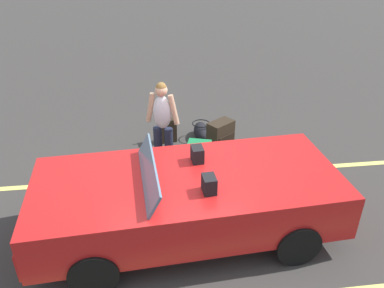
{
  "coord_description": "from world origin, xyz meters",
  "views": [
    {
      "loc": [
        0.46,
        4.2,
        3.81
      ],
      "look_at": [
        -0.21,
        -1.22,
        0.75
      ],
      "focal_mm": 35.87,
      "sensor_mm": 36.0,
      "label": 1
    }
  ],
  "objects_px": {
    "duffel_bag": "(201,131)",
    "suitcase_small_carryon": "(168,130)",
    "suitcase_medium_bright": "(199,157)",
    "traveler_person": "(163,122)",
    "suitcase_large_black": "(221,140)",
    "convertible_car": "(173,200)"
  },
  "relations": [
    {
      "from": "duffel_bag",
      "to": "suitcase_small_carryon",
      "type": "bearing_deg",
      "value": 4.73
    },
    {
      "from": "suitcase_medium_bright",
      "to": "traveler_person",
      "type": "xyz_separation_m",
      "value": [
        0.61,
        -0.21,
        0.62
      ]
    },
    {
      "from": "suitcase_large_black",
      "to": "traveler_person",
      "type": "distance_m",
      "value": 1.25
    },
    {
      "from": "traveler_person",
      "to": "duffel_bag",
      "type": "bearing_deg",
      "value": 163.16
    },
    {
      "from": "suitcase_medium_bright",
      "to": "suitcase_small_carryon",
      "type": "bearing_deg",
      "value": 38.19
    },
    {
      "from": "duffel_bag",
      "to": "traveler_person",
      "type": "relative_size",
      "value": 0.39
    },
    {
      "from": "traveler_person",
      "to": "convertible_car",
      "type": "bearing_deg",
      "value": 21.6
    },
    {
      "from": "convertible_car",
      "to": "duffel_bag",
      "type": "distance_m",
      "value": 2.95
    },
    {
      "from": "convertible_car",
      "to": "suitcase_medium_bright",
      "type": "height_order",
      "value": "convertible_car"
    },
    {
      "from": "convertible_car",
      "to": "suitcase_large_black",
      "type": "relative_size",
      "value": 5.73
    },
    {
      "from": "convertible_car",
      "to": "suitcase_medium_bright",
      "type": "xyz_separation_m",
      "value": [
        -0.58,
        -1.52,
        -0.28
      ]
    },
    {
      "from": "suitcase_medium_bright",
      "to": "suitcase_small_carryon",
      "type": "distance_m",
      "value": 1.33
    },
    {
      "from": "convertible_car",
      "to": "suitcase_small_carryon",
      "type": "height_order",
      "value": "convertible_car"
    },
    {
      "from": "duffel_bag",
      "to": "traveler_person",
      "type": "distance_m",
      "value": 1.57
    },
    {
      "from": "suitcase_large_black",
      "to": "suitcase_medium_bright",
      "type": "height_order",
      "value": "suitcase_large_black"
    },
    {
      "from": "suitcase_medium_bright",
      "to": "suitcase_large_black",
      "type": "bearing_deg",
      "value": -27.3
    },
    {
      "from": "suitcase_large_black",
      "to": "suitcase_small_carryon",
      "type": "relative_size",
      "value": 1.06
    },
    {
      "from": "suitcase_medium_bright",
      "to": "traveler_person",
      "type": "bearing_deg",
      "value": 88.39
    },
    {
      "from": "suitcase_large_black",
      "to": "convertible_car",
      "type": "bearing_deg",
      "value": -63.46
    },
    {
      "from": "convertible_car",
      "to": "traveler_person",
      "type": "bearing_deg",
      "value": -92.72
    },
    {
      "from": "suitcase_large_black",
      "to": "suitcase_small_carryon",
      "type": "bearing_deg",
      "value": -164.28
    },
    {
      "from": "convertible_car",
      "to": "suitcase_large_black",
      "type": "height_order",
      "value": "convertible_car"
    }
  ]
}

